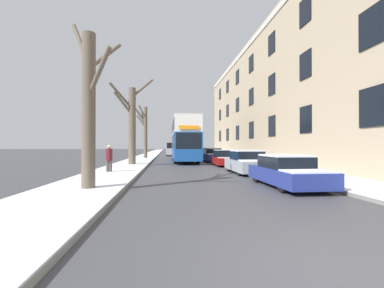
# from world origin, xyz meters

# --- Properties ---
(ground_plane) EXTENTS (320.00, 320.00, 0.00)m
(ground_plane) POSITION_xyz_m (0.00, 0.00, 0.00)
(ground_plane) COLOR #424247
(sidewalk_left) EXTENTS (3.15, 130.00, 0.16)m
(sidewalk_left) POSITION_xyz_m (-5.39, 53.00, 0.08)
(sidewalk_left) COLOR gray
(sidewalk_left) RESTS_ON ground
(sidewalk_right) EXTENTS (3.15, 130.00, 0.16)m
(sidewalk_right) POSITION_xyz_m (5.39, 53.00, 0.08)
(sidewalk_right) COLOR gray
(sidewalk_right) RESTS_ON ground
(terrace_facade_right) EXTENTS (9.10, 43.67, 13.60)m
(terrace_facade_right) POSITION_xyz_m (11.47, 24.02, 6.80)
(terrace_facade_right) COLOR tan
(terrace_facade_right) RESTS_ON ground
(bare_tree_left_0) EXTENTS (2.12, 3.56, 6.70)m
(bare_tree_left_0) POSITION_xyz_m (-5.07, 6.61, 3.23)
(bare_tree_left_0) COLOR brown
(bare_tree_left_0) RESTS_ON ground
(bare_tree_left_1) EXTENTS (3.56, 2.65, 7.82)m
(bare_tree_left_1) POSITION_xyz_m (-5.21, 19.09, 3.70)
(bare_tree_left_1) COLOR brown
(bare_tree_left_1) RESTS_ON ground
(bare_tree_left_2) EXTENTS (2.07, 3.02, 7.37)m
(bare_tree_left_2) POSITION_xyz_m (-5.12, 30.77, 3.82)
(bare_tree_left_2) COLOR brown
(bare_tree_left_2) RESTS_ON ground
(double_decker_bus) EXTENTS (2.53, 11.44, 4.55)m
(double_decker_bus) POSITION_xyz_m (-0.34, 24.63, 2.57)
(double_decker_bus) COLOR #194C99
(double_decker_bus) RESTS_ON ground
(parked_car_0) EXTENTS (1.82, 4.48, 1.32)m
(parked_car_0) POSITION_xyz_m (2.72, 7.09, 0.62)
(parked_car_0) COLOR navy
(parked_car_0) RESTS_ON ground
(parked_car_1) EXTENTS (1.90, 4.22, 1.44)m
(parked_car_1) POSITION_xyz_m (2.72, 12.32, 0.67)
(parked_car_1) COLOR #9EA3AD
(parked_car_1) RESTS_ON ground
(parked_car_2) EXTENTS (1.84, 3.94, 1.37)m
(parked_car_2) POSITION_xyz_m (2.72, 18.46, 0.63)
(parked_car_2) COLOR maroon
(parked_car_2) RESTS_ON ground
(parked_car_3) EXTENTS (1.89, 4.57, 1.49)m
(parked_car_3) POSITION_xyz_m (2.72, 24.42, 0.68)
(parked_car_3) COLOR navy
(parked_car_3) RESTS_ON ground
(parked_car_4) EXTENTS (1.75, 4.57, 1.42)m
(parked_car_4) POSITION_xyz_m (2.72, 30.45, 0.66)
(parked_car_4) COLOR silver
(parked_car_4) RESTS_ON ground
(oncoming_van) EXTENTS (2.07, 5.18, 2.37)m
(oncoming_van) POSITION_xyz_m (-1.33, 42.28, 1.28)
(oncoming_van) COLOR #9EA3AD
(oncoming_van) RESTS_ON ground
(pedestrian_left_sidewalk) EXTENTS (0.38, 0.38, 1.75)m
(pedestrian_left_sidewalk) POSITION_xyz_m (-5.66, 12.50, 0.96)
(pedestrian_left_sidewalk) COLOR #4C4742
(pedestrian_left_sidewalk) RESTS_ON ground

